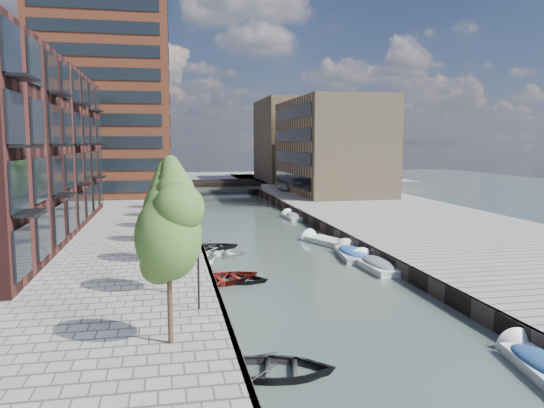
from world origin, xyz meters
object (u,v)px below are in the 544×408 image
object	(u,v)px
car	(285,187)
bridge	(219,186)
tree_6	(167,171)
sloop_4	(212,249)
tree_3	(167,186)
motorboat_2	(324,242)
tree_4	(167,180)
motorboat_3	(351,254)
sloop_2	(223,283)
sloop_0	(237,282)
tree_1	(168,208)
sloop_3	(220,258)
tree_2	(168,195)
tree_0	(168,231)
motorboat_1	(375,265)
motorboat_0	(544,366)
motorboat_4	(292,217)
tree_5	(167,175)
sloop_1	(275,375)

from	to	relation	value
car	bridge	bearing A→B (deg)	134.10
tree_6	sloop_4	distance (m)	20.51
tree_3	motorboat_2	xyz separation A→B (m)	(13.10, 2.18, -5.20)
tree_4	motorboat_3	bearing A→B (deg)	-37.46
bridge	tree_4	distance (m)	41.08
tree_3	sloop_2	bearing A→B (deg)	-70.06
sloop_0	car	world-z (taller)	car
car	sloop_2	bearing A→B (deg)	-116.38
tree_1	motorboat_2	xyz separation A→B (m)	(13.10, 16.18, -5.20)
sloop_3	tree_2	bearing A→B (deg)	128.28
tree_3	tree_1	bearing A→B (deg)	-90.00
tree_0	car	world-z (taller)	tree_0
motorboat_1	motorboat_2	xyz separation A→B (m)	(-0.78, 9.33, -0.11)
tree_1	tree_3	distance (m)	14.00
motorboat_3	car	world-z (taller)	car
tree_0	motorboat_3	xyz separation A→B (m)	(13.52, 17.64, -5.09)
sloop_2	tree_3	bearing A→B (deg)	1.79
sloop_4	motorboat_0	bearing A→B (deg)	-162.99
motorboat_3	motorboat_0	bearing A→B (deg)	-89.33
bridge	sloop_3	size ratio (longest dim) A/B	2.89
tree_0	motorboat_2	size ratio (longest dim) A/B	1.07
sloop_2	tree_2	bearing A→B (deg)	40.75
tree_1	tree_4	distance (m)	21.00
motorboat_4	tree_4	bearing A→B (deg)	-143.41
motorboat_0	motorboat_3	xyz separation A→B (m)	(-0.24, 20.68, 0.01)
sloop_0	sloop_4	size ratio (longest dim) A/B	0.93
tree_5	car	size ratio (longest dim) A/B	1.66
tree_3	tree_5	distance (m)	14.00
motorboat_0	tree_4	bearing A→B (deg)	113.90
tree_6	motorboat_2	xyz separation A→B (m)	(13.10, -18.82, -5.20)
tree_0	motorboat_0	distance (m)	14.98
tree_0	motorboat_4	size ratio (longest dim) A/B	1.25
tree_1	tree_0	bearing A→B (deg)	-90.00
sloop_2	motorboat_4	xyz separation A→B (m)	(10.63, 26.27, 0.19)
tree_4	tree_6	distance (m)	14.00
tree_6	sloop_2	world-z (taller)	tree_6
motorboat_3	sloop_1	bearing A→B (deg)	-117.17
bridge	tree_0	world-z (taller)	tree_0
tree_2	tree_6	world-z (taller)	same
tree_0	tree_1	world-z (taller)	same
tree_3	tree_5	world-z (taller)	same
tree_3	motorboat_4	size ratio (longest dim) A/B	1.25
sloop_4	motorboat_0	distance (m)	27.53
tree_2	motorboat_0	xyz separation A→B (m)	(13.76, -17.04, -5.10)
sloop_0	sloop_3	bearing A→B (deg)	22.17
sloop_0	motorboat_0	world-z (taller)	motorboat_0
bridge	tree_2	size ratio (longest dim) A/B	2.18
sloop_1	motorboat_2	xyz separation A→B (m)	(9.34, 24.54, 0.10)
bridge	motorboat_1	xyz separation A→B (m)	(5.38, -54.16, -1.17)
sloop_0	sloop_3	size ratio (longest dim) A/B	0.89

